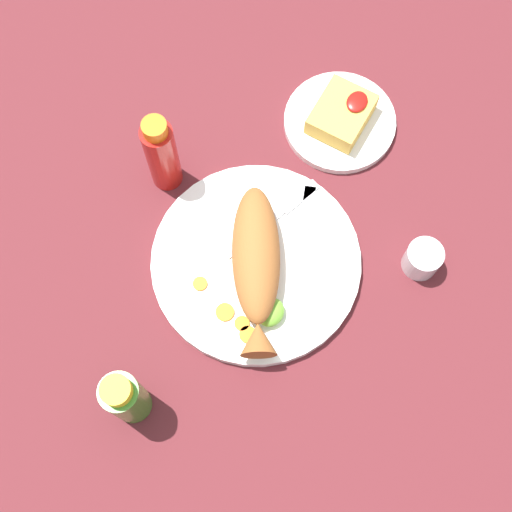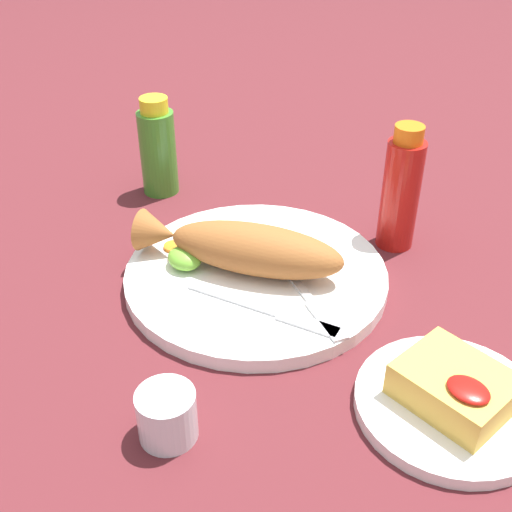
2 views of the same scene
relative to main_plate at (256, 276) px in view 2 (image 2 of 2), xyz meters
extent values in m
plane|color=#561E23|center=(0.00, 0.00, -0.01)|extent=(4.00, 4.00, 0.00)
cylinder|color=white|center=(0.00, 0.00, 0.00)|extent=(0.32, 0.32, 0.02)
ellipsoid|color=#935628|center=(0.00, 0.00, 0.04)|extent=(0.22, 0.17, 0.06)
cone|color=#935628|center=(-0.11, -0.07, 0.04)|extent=(0.07, 0.07, 0.05)
cube|color=silver|center=(0.04, 0.02, 0.01)|extent=(0.11, 0.05, 0.00)
cube|color=silver|center=(0.12, -0.01, 0.01)|extent=(0.07, 0.04, 0.00)
cube|color=silver|center=(0.03, -0.06, 0.01)|extent=(0.11, 0.05, 0.00)
cube|color=silver|center=(0.11, -0.03, 0.01)|extent=(0.07, 0.04, 0.00)
cylinder|color=orange|center=(-0.07, 0.05, 0.01)|extent=(0.02, 0.02, 0.00)
cylinder|color=orange|center=(-0.09, 0.00, 0.01)|extent=(0.03, 0.03, 0.00)
cylinder|color=orange|center=(-0.10, -0.03, 0.01)|extent=(0.02, 0.02, 0.00)
cylinder|color=orange|center=(-0.11, -0.05, 0.01)|extent=(0.03, 0.03, 0.00)
ellipsoid|color=#6BB233|center=(-0.06, -0.06, 0.02)|extent=(0.04, 0.04, 0.02)
cylinder|color=#B21914|center=(0.06, 0.20, 0.06)|extent=(0.05, 0.05, 0.15)
cylinder|color=orange|center=(0.06, 0.20, 0.15)|extent=(0.04, 0.04, 0.02)
cylinder|color=#3D8428|center=(-0.27, 0.05, 0.05)|extent=(0.05, 0.05, 0.13)
cylinder|color=yellow|center=(-0.27, 0.05, 0.13)|extent=(0.04, 0.04, 0.02)
cylinder|color=silver|center=(0.12, -0.22, 0.02)|extent=(0.05, 0.05, 0.05)
cylinder|color=white|center=(0.12, -0.22, 0.00)|extent=(0.05, 0.05, 0.02)
cylinder|color=white|center=(0.28, 0.00, 0.00)|extent=(0.18, 0.18, 0.01)
cube|color=gold|center=(0.28, 0.00, 0.02)|extent=(0.10, 0.08, 0.04)
ellipsoid|color=#AD140F|center=(0.30, -0.01, 0.04)|extent=(0.04, 0.03, 0.01)
camera|label=1|loc=(-0.30, -0.17, 1.03)|focal=50.00mm
camera|label=2|loc=(0.47, -0.42, 0.46)|focal=45.00mm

